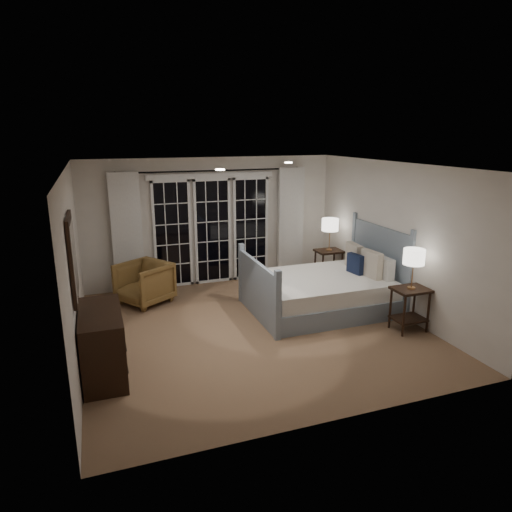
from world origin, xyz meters
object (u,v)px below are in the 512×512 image
object	(u,v)px
lamp_left	(414,257)
dresser	(103,343)
nightstand_left	(410,303)
armchair	(144,283)
nightstand_right	(329,261)
lamp_right	(330,225)
bed	(324,290)

from	to	relation	value
lamp_left	dresser	distance (m)	4.52
nightstand_left	armchair	bearing A→B (deg)	145.22
nightstand_right	armchair	xyz separation A→B (m)	(-3.66, 0.04, -0.07)
nightstand_right	lamp_left	bearing A→B (deg)	-89.34
dresser	nightstand_left	bearing A→B (deg)	-2.19
lamp_right	dresser	world-z (taller)	lamp_right
lamp_left	armchair	xyz separation A→B (m)	(-3.69, 2.56, -0.80)
dresser	nightstand_right	bearing A→B (deg)	27.96
bed	armchair	world-z (taller)	bed
lamp_left	armchair	size ratio (longest dim) A/B	0.75
nightstand_left	dresser	distance (m)	4.46
nightstand_left	lamp_right	distance (m)	2.62
dresser	lamp_left	bearing A→B (deg)	-2.19
lamp_right	armchair	world-z (taller)	lamp_right
nightstand_left	nightstand_right	world-z (taller)	nightstand_left
nightstand_left	lamp_left	size ratio (longest dim) A/B	1.11
nightstand_left	lamp_left	bearing A→B (deg)	165.96
nightstand_left	lamp_right	xyz separation A→B (m)	(-0.03, 2.52, 0.73)
lamp_left	dresser	world-z (taller)	lamp_left
bed	lamp_left	xyz separation A→B (m)	(0.81, -1.22, 0.83)
nightstand_left	armchair	world-z (taller)	armchair
nightstand_right	dresser	distance (m)	5.01
armchair	dresser	bearing A→B (deg)	-51.36
nightstand_right	lamp_left	size ratio (longest dim) A/B	1.09
nightstand_right	armchair	world-z (taller)	armchair
dresser	armchair	bearing A→B (deg)	72.14
nightstand_right	armchair	distance (m)	3.66
lamp_right	nightstand_right	bearing A→B (deg)	-90.00
lamp_left	armchair	world-z (taller)	lamp_left
armchair	nightstand_right	bearing A→B (deg)	55.88
lamp_left	dresser	bearing A→B (deg)	177.81
nightstand_left	lamp_left	xyz separation A→B (m)	(-0.00, 0.00, 0.72)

